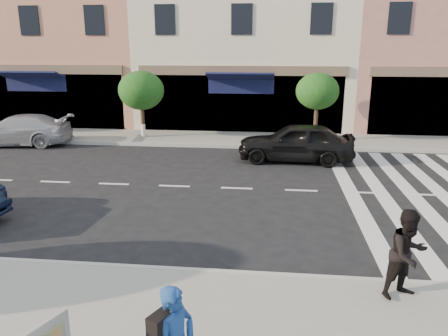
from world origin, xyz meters
TOP-DOWN VIEW (x-y plane):
  - ground at (0.00, 0.00)m, footprint 120.00×120.00m
  - sidewalk_far at (0.00, 11.00)m, footprint 60.00×3.00m
  - building_centre at (-0.50, 17.00)m, footprint 11.00×9.00m
  - street_tree_wb at (-5.00, 10.80)m, footprint 2.10×2.10m
  - street_tree_c at (3.00, 10.80)m, footprint 1.90×1.90m
  - walker at (3.38, -2.00)m, footprint 0.96×0.89m
  - car_far_left at (-10.25, 9.10)m, footprint 4.83×2.39m
  - car_far_mid at (1.97, 7.60)m, footprint 4.45×1.93m

SIDE VIEW (x-z plane):
  - ground at x=0.00m, z-range 0.00..0.00m
  - sidewalk_far at x=0.00m, z-range 0.00..0.15m
  - car_far_left at x=-10.25m, z-range 0.00..1.35m
  - car_far_mid at x=1.97m, z-range 0.00..1.49m
  - walker at x=3.38m, z-range 0.15..1.73m
  - street_tree_wb at x=-5.00m, z-range 0.78..3.84m
  - street_tree_c at x=3.00m, z-range 0.84..3.87m
  - building_centre at x=-0.50m, z-range 0.00..11.00m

